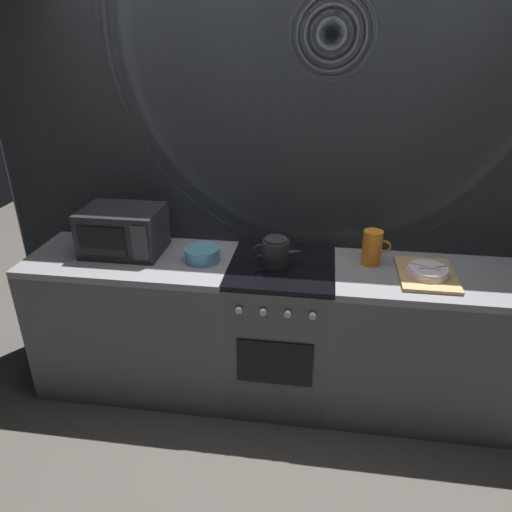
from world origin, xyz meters
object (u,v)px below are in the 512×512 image
mixing_bowl (202,254)px  dish_pile (427,273)px  stove_unit (280,332)px  kettle (276,253)px  pitcher (372,248)px  microwave (123,231)px

mixing_bowl → dish_pile: size_ratio=0.50×
stove_unit → kettle: kettle is taller
mixing_bowl → pitcher: (0.96, 0.10, 0.06)m
stove_unit → kettle: size_ratio=3.16×
stove_unit → pitcher: bearing=11.3°
pitcher → dish_pile: bearing=-23.4°
microwave → kettle: microwave is taller
kettle → dish_pile: (0.82, -0.02, -0.06)m
stove_unit → microwave: 1.12m
stove_unit → dish_pile: size_ratio=2.25×
stove_unit → mixing_bowl: (-0.46, 0.00, 0.49)m
kettle → mixing_bowl: 0.43m
stove_unit → pitcher: size_ratio=4.50×
mixing_bowl → pitcher: size_ratio=1.00×
stove_unit → dish_pile: (0.79, -0.02, 0.47)m
stove_unit → kettle: 0.53m
microwave → dish_pile: (1.74, -0.08, -0.11)m
dish_pile → microwave: bearing=177.2°
stove_unit → dish_pile: bearing=-1.7°
stove_unit → mixing_bowl: mixing_bowl is taller
stove_unit → mixing_bowl: 0.67m
kettle → mixing_bowl: (-0.43, 0.01, -0.04)m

